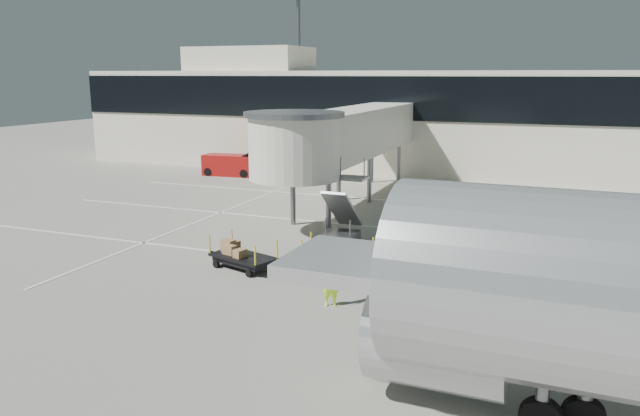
{
  "coord_description": "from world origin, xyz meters",
  "views": [
    {
      "loc": [
        8.15,
        -21.19,
        7.81
      ],
      "look_at": [
        -1.77,
        3.71,
        2.0
      ],
      "focal_mm": 35.0,
      "sensor_mm": 36.0,
      "label": 1
    }
  ],
  "objects_px": {
    "box_cart_far": "(242,257)",
    "minivan": "(593,208)",
    "baggage_tug": "(455,235)",
    "belt_loader": "(230,165)",
    "ground_worker": "(331,283)",
    "suitcase_cart": "(518,257)",
    "box_cart_near": "(338,257)"
  },
  "relations": [
    {
      "from": "box_cart_far",
      "to": "minivan",
      "type": "distance_m",
      "value": 18.27
    },
    {
      "from": "baggage_tug",
      "to": "suitcase_cart",
      "type": "xyz_separation_m",
      "value": [
        2.9,
        -2.3,
        -0.06
      ]
    },
    {
      "from": "box_cart_far",
      "to": "belt_loader",
      "type": "bearing_deg",
      "value": 138.4
    },
    {
      "from": "baggage_tug",
      "to": "box_cart_far",
      "type": "relative_size",
      "value": 0.8
    },
    {
      "from": "minivan",
      "to": "belt_loader",
      "type": "xyz_separation_m",
      "value": [
        -25.74,
        8.24,
        -0.29
      ]
    },
    {
      "from": "baggage_tug",
      "to": "belt_loader",
      "type": "xyz_separation_m",
      "value": [
        -19.88,
        14.38,
        0.21
      ]
    },
    {
      "from": "ground_worker",
      "to": "minivan",
      "type": "bearing_deg",
      "value": 31.48
    },
    {
      "from": "suitcase_cart",
      "to": "minivan",
      "type": "bearing_deg",
      "value": 60.14
    },
    {
      "from": "baggage_tug",
      "to": "box_cart_near",
      "type": "bearing_deg",
      "value": -106.35
    },
    {
      "from": "box_cart_near",
      "to": "box_cart_far",
      "type": "distance_m",
      "value": 3.9
    },
    {
      "from": "box_cart_near",
      "to": "minivan",
      "type": "bearing_deg",
      "value": 44.29
    },
    {
      "from": "baggage_tug",
      "to": "minivan",
      "type": "distance_m",
      "value": 8.51
    },
    {
      "from": "minivan",
      "to": "baggage_tug",
      "type": "bearing_deg",
      "value": -147.91
    },
    {
      "from": "minivan",
      "to": "belt_loader",
      "type": "distance_m",
      "value": 27.03
    },
    {
      "from": "box_cart_near",
      "to": "suitcase_cart",
      "type": "bearing_deg",
      "value": 17.49
    },
    {
      "from": "baggage_tug",
      "to": "belt_loader",
      "type": "relative_size",
      "value": 0.61
    },
    {
      "from": "baggage_tug",
      "to": "minivan",
      "type": "xyz_separation_m",
      "value": [
        5.87,
        6.14,
        0.5
      ]
    },
    {
      "from": "belt_loader",
      "to": "box_cart_far",
      "type": "bearing_deg",
      "value": -64.21
    },
    {
      "from": "box_cart_far",
      "to": "ground_worker",
      "type": "height_order",
      "value": "ground_worker"
    },
    {
      "from": "box_cart_far",
      "to": "belt_loader",
      "type": "height_order",
      "value": "belt_loader"
    },
    {
      "from": "baggage_tug",
      "to": "minivan",
      "type": "height_order",
      "value": "minivan"
    },
    {
      "from": "suitcase_cart",
      "to": "ground_worker",
      "type": "relative_size",
      "value": 2.49
    },
    {
      "from": "ground_worker",
      "to": "belt_loader",
      "type": "distance_m",
      "value": 28.87
    },
    {
      "from": "minivan",
      "to": "box_cart_far",
      "type": "bearing_deg",
      "value": -151.39
    },
    {
      "from": "suitcase_cart",
      "to": "ground_worker",
      "type": "xyz_separation_m",
      "value": [
        -5.6,
        -6.53,
        0.27
      ]
    },
    {
      "from": "box_cart_far",
      "to": "baggage_tug",
      "type": "bearing_deg",
      "value": 57.32
    },
    {
      "from": "box_cart_far",
      "to": "ground_worker",
      "type": "bearing_deg",
      "value": -10.38
    },
    {
      "from": "ground_worker",
      "to": "belt_loader",
      "type": "height_order",
      "value": "belt_loader"
    },
    {
      "from": "baggage_tug",
      "to": "suitcase_cart",
      "type": "height_order",
      "value": "baggage_tug"
    },
    {
      "from": "minivan",
      "to": "belt_loader",
      "type": "bearing_deg",
      "value": 148.05
    },
    {
      "from": "minivan",
      "to": "box_cart_near",
      "type": "bearing_deg",
      "value": -145.08
    },
    {
      "from": "belt_loader",
      "to": "baggage_tug",
      "type": "bearing_deg",
      "value": -40.98
    }
  ]
}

